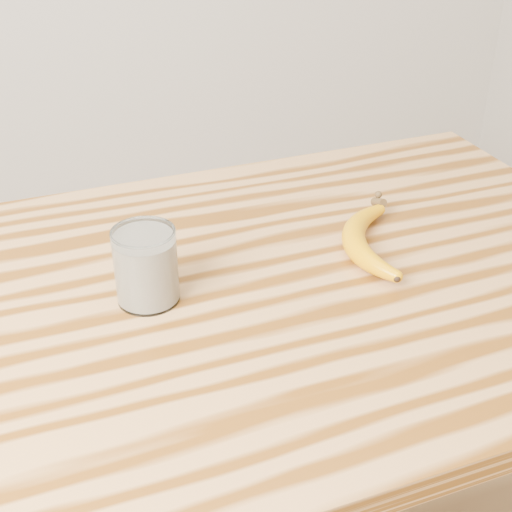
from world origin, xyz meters
name	(u,v)px	position (x,y,z in m)	size (l,w,h in m)	color
table	(261,351)	(0.00, 0.00, 0.77)	(1.20, 0.80, 0.90)	#B27E47
smoothie_glass	(146,267)	(-0.16, 0.02, 0.95)	(0.09, 0.09, 0.11)	white
banana	(353,240)	(0.17, 0.03, 0.92)	(0.11, 0.30, 0.04)	#D58B00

